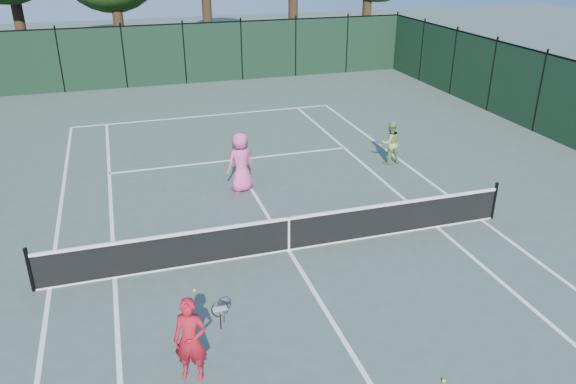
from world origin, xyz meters
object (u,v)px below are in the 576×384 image
object	(u,v)px
player_green	(390,143)
loose_ball_midcourt	(194,290)
loose_ball_near_cart	(444,381)
player_pink	(241,162)
coach	(191,340)

from	to	relation	value
player_green	loose_ball_midcourt	world-z (taller)	player_green
player_green	loose_ball_near_cart	size ratio (longest dim) A/B	21.46
player_pink	loose_ball_midcourt	world-z (taller)	player_pink
player_pink	coach	bearing A→B (deg)	50.53
coach	player_pink	size ratio (longest dim) A/B	0.87
loose_ball_near_cart	loose_ball_midcourt	bearing A→B (deg)	132.81
player_green	loose_ball_midcourt	xyz separation A→B (m)	(-7.45, -5.64, -0.70)
coach	loose_ball_near_cart	xyz separation A→B (m)	(4.10, -1.43, -0.76)
coach	player_pink	bearing A→B (deg)	94.88
loose_ball_near_cart	player_pink	bearing A→B (deg)	99.65
player_green	loose_ball_near_cart	world-z (taller)	player_green
loose_ball_near_cart	loose_ball_midcourt	distance (m)	5.44
player_pink	loose_ball_near_cart	bearing A→B (deg)	79.21
player_green	loose_ball_near_cart	bearing A→B (deg)	65.54
coach	loose_ball_near_cart	world-z (taller)	coach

